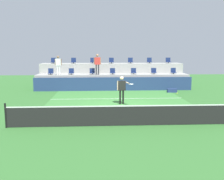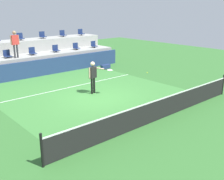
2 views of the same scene
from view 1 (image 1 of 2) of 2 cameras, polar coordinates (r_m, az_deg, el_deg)
The scene contains 26 objects.
ground_plane at distance 15.16m, azimuth 1.73°, elevation -3.65°, with size 40.00×40.00×0.00m, color #336B2D.
court_inner_paint at distance 16.14m, azimuth 1.43°, elevation -2.88°, with size 9.00×10.00×0.01m, color #3D7F38.
court_service_line at distance 17.50m, azimuth 1.07°, elevation -1.94°, with size 9.00×0.06×0.00m, color white.
tennis_net at distance 11.17m, azimuth 3.48°, elevation -5.55°, with size 10.48×0.08×1.07m.
sponsor_backboard at distance 20.97m, azimuth 0.36°, elevation 1.35°, with size 13.00×0.16×1.10m, color navy.
seating_tier_lower at distance 22.25m, azimuth 0.15°, elevation 1.97°, with size 13.00×1.80×1.25m, color #9E9E99.
seating_tier_upper at distance 23.99m, azimuth -0.09°, elevation 3.49°, with size 13.00×1.80×2.10m, color #9E9E99.
stadium_chair_lower_far_left at distance 22.43m, azimuth -13.54°, elevation 3.94°, with size 0.44×0.40×0.52m.
stadium_chair_lower_left at distance 22.18m, azimuth -9.10°, elevation 4.02°, with size 0.44×0.40×0.52m.
stadium_chair_lower_mid_left at distance 22.07m, azimuth -4.44°, elevation 4.08°, with size 0.44×0.40×0.52m.
stadium_chair_lower_center at distance 22.10m, azimuth 0.14°, elevation 4.11°, with size 0.44×0.40×0.52m.
stadium_chair_lower_mid_right at distance 22.27m, azimuth 4.86°, elevation 4.12°, with size 0.44×0.40×0.52m.
stadium_chair_lower_right at distance 22.59m, azimuth 9.34°, elevation 4.10°, with size 0.44×0.40×0.52m.
stadium_chair_lower_far_right at distance 23.02m, azimuth 13.57°, elevation 4.06°, with size 0.44×0.40×0.52m.
stadium_chair_upper_far_left at distance 24.16m, azimuth -12.99°, elevation 6.31°, with size 0.44×0.40×0.52m.
stadium_chair_upper_left at distance 23.91m, azimuth -8.60°, elevation 6.41°, with size 0.44×0.40×0.52m.
stadium_chair_upper_mid_left at distance 23.81m, azimuth -4.34°, elevation 6.48°, with size 0.44×0.40×0.52m.
stadium_chair_upper_center at distance 23.84m, azimuth -0.13°, elevation 6.50°, with size 0.44×0.40×0.52m.
stadium_chair_upper_mid_right at distance 24.00m, azimuth 4.15°, elevation 6.50°, with size 0.44×0.40×0.52m.
stadium_chair_upper_right at distance 24.29m, azimuth 8.38°, elevation 6.45°, with size 0.44×0.40×0.52m.
stadium_chair_upper_far_right at distance 24.70m, azimuth 12.46°, elevation 6.38°, with size 0.44×0.40×0.52m.
tennis_player at distance 15.58m, azimuth 2.25°, elevation 0.64°, with size 0.94×1.15×1.72m.
spectator_leaning_on_rail at distance 21.88m, azimuth -11.93°, elevation 5.82°, with size 0.57×0.23×1.60m.
spectator_in_white at distance 21.62m, azimuth -3.29°, elevation 6.22°, with size 0.61×0.25×1.74m.
tennis_ball at distance 15.29m, azimuth 14.36°, elevation -0.69°, with size 0.07×0.07×0.07m.
equipment_bag at distance 20.69m, azimuth 13.26°, elevation -0.11°, with size 0.76×0.28×0.30m, color navy.
Camera 1 is at (-1.26, -14.75, 3.26)m, focal length 40.91 mm.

